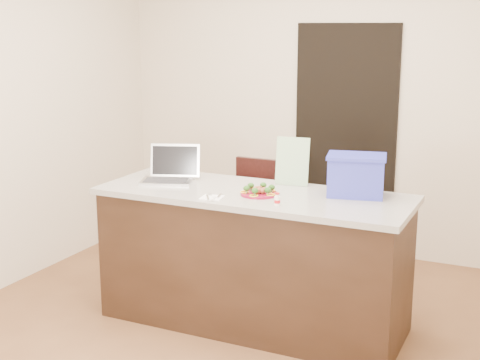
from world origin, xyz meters
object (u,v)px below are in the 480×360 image
at_px(napkin, 212,198).
at_px(laptop, 171,171).
at_px(yogurt_bottle, 277,200).
at_px(blue_box, 356,175).
at_px(chair, 256,214).
at_px(plate, 259,194).
at_px(island, 253,258).

distance_m(napkin, laptop, 0.58).
bearing_deg(napkin, laptop, 147.39).
relative_size(yogurt_bottle, blue_box, 0.19).
height_order(laptop, chair, laptop).
bearing_deg(plate, laptop, 171.00).
bearing_deg(napkin, plate, 39.43).
bearing_deg(plate, napkin, -140.57).
relative_size(plate, yogurt_bottle, 3.08).
xyz_separation_m(napkin, blue_box, (0.80, 0.45, 0.13)).
height_order(napkin, blue_box, blue_box).
bearing_deg(yogurt_bottle, plate, 137.19).
distance_m(plate, chair, 0.92).
bearing_deg(plate, chair, 115.03).
relative_size(island, blue_box, 4.97).
relative_size(blue_box, chair, 0.43).
relative_size(plate, chair, 0.25).
distance_m(plate, blue_box, 0.63).
xyz_separation_m(yogurt_bottle, laptop, (-0.92, 0.30, 0.03)).
height_order(yogurt_bottle, chair, yogurt_bottle).
height_order(island, napkin, napkin).
height_order(plate, chair, chair).
height_order(island, yogurt_bottle, yogurt_bottle).
bearing_deg(island, blue_box, 16.98).
distance_m(yogurt_bottle, blue_box, 0.58).
height_order(island, laptop, laptop).
bearing_deg(laptop, plate, -29.62).
xyz_separation_m(island, laptop, (-0.66, 0.06, 0.52)).
xyz_separation_m(plate, yogurt_bottle, (0.20, -0.19, 0.02)).
bearing_deg(yogurt_bottle, chair, 120.43).
height_order(island, plate, plate).
distance_m(plate, laptop, 0.74).
bearing_deg(chair, plate, -63.87).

